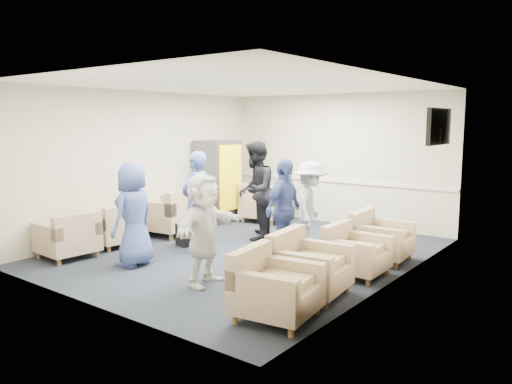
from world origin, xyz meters
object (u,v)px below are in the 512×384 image
Objects in this scene: armchair_right_near at (272,290)px; armchair_right_far at (379,240)px; person_front_left at (134,214)px; vending_machine at (218,181)px; armchair_right_midfar at (353,254)px; person_back_right at (310,207)px; armchair_left_near at (69,239)px; armchair_right_midnear at (306,269)px; person_back_left at (255,190)px; person_front_right at (204,229)px; armchair_left_mid at (117,228)px; armchair_corner at (265,206)px; armchair_left_far at (171,215)px; person_mid_left at (196,202)px; person_mid_right at (284,210)px.

armchair_right_near is 2.89m from armchair_right_far.
vending_machine is at bearing -169.54° from person_front_left.
person_back_right is at bearing 55.80° from armchair_right_midfar.
armchair_right_near is (3.94, -0.05, 0.01)m from armchair_left_near.
vending_machine is 1.16× the size of person_back_right.
person_back_left reaches higher than armchair_right_midnear.
person_front_left is 1.04× the size of person_front_right.
armchair_right_midfar is at bearing 110.76° from armchair_left_mid.
person_back_right is (2.05, -1.53, 0.40)m from armchair_corner.
armchair_left_far is 0.60× the size of vending_machine.
armchair_right_midnear reaches higher than armchair_right_midfar.
armchair_right_midnear is 2.17m from person_back_right.
armchair_right_midnear is 0.60× the size of person_front_left.
armchair_left_near is 0.55× the size of person_back_right.
armchair_left_near is at bearing 95.35° from armchair_right_midnear.
person_front_left is at bearing 73.50° from armchair_right_near.
vending_machine is 1.05× the size of person_mid_left.
person_front_left reaches higher than armchair_right_near.
person_back_right is 0.71m from person_mid_right.
person_back_left is 1.14× the size of person_mid_right.
person_back_right is (2.74, 0.55, 0.37)m from armchair_left_far.
armchair_right_far reaches higher than armchair_left_near.
armchair_corner is (0.72, 4.19, 0.04)m from armchair_left_near.
person_back_left is at bearing -26.69° from vending_machine.
vending_machine reaches higher than armchair_right_far.
armchair_left_near is 3.68m from vending_machine.
armchair_left_far is 3.93m from armchair_right_far.
person_mid_left is 1.88m from person_back_right.
person_back_left reaches higher than vending_machine.
armchair_right_midfar is 0.52× the size of person_front_right.
armchair_right_near is (3.98, -1.00, 0.01)m from armchair_left_mid.
vending_machine is at bearing 47.38° from person_back_right.
armchair_left_near is 0.89× the size of armchair_right_midnear.
person_back_left is (0.40, 2.44, 0.12)m from person_front_left.
person_mid_left is (-2.64, -1.29, 0.51)m from armchair_right_far.
armchair_right_far is (3.94, 1.89, 0.01)m from armchair_left_mid.
armchair_left_near is at bearing 9.57° from armchair_left_mid.
vending_machine reaches higher than armchair_corner.
armchair_right_far is at bearing -36.93° from person_front_right.
person_back_left is 2.68m from person_front_right.
person_front_right reaches higher than armchair_right_near.
armchair_right_far reaches higher than armchair_right_midfar.
armchair_right_near is at bearing 92.53° from armchair_left_near.
person_front_right reaches higher than armchair_corner.
person_mid_left is 0.93× the size of person_back_left.
armchair_left_far is 3.91m from armchair_right_midfar.
armchair_left_mid is 0.59× the size of person_front_right.
armchair_right_near is 5.50m from vending_machine.
person_mid_right is (-1.11, 1.14, 0.45)m from armchair_right_midnear.
person_mid_left is at bearing 51.39° from armchair_right_near.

